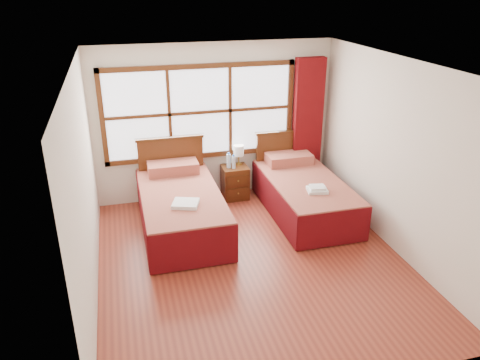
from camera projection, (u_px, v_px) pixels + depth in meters
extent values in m
plane|color=maroon|center=(252.00, 261.00, 6.29)|extent=(4.50, 4.50, 0.00)
plane|color=white|center=(254.00, 65.00, 5.26)|extent=(4.50, 4.50, 0.00)
plane|color=silver|center=(215.00, 122.00, 7.77)|extent=(4.00, 0.00, 4.00)
plane|color=silver|center=(84.00, 189.00, 5.30)|extent=(0.00, 4.50, 4.50)
plane|color=silver|center=(396.00, 157.00, 6.25)|extent=(0.00, 4.50, 4.50)
cube|color=white|center=(200.00, 112.00, 7.61)|extent=(3.00, 0.02, 1.40)
cube|color=#4D2710|center=(202.00, 155.00, 7.88)|extent=(3.16, 0.06, 0.08)
cube|color=#4D2710|center=(199.00, 66.00, 7.30)|extent=(3.16, 0.06, 0.08)
cube|color=#4D2710|center=(102.00, 119.00, 7.22)|extent=(0.08, 0.06, 1.56)
cube|color=#4D2710|center=(289.00, 106.00, 7.95)|extent=(0.08, 0.06, 1.56)
cube|color=#4D2710|center=(169.00, 114.00, 7.47)|extent=(0.05, 0.05, 1.40)
cube|color=#4D2710|center=(230.00, 110.00, 7.71)|extent=(0.05, 0.05, 1.40)
cube|color=#4D2710|center=(200.00, 112.00, 7.59)|extent=(3.00, 0.05, 0.05)
cube|color=#640A0C|center=(307.00, 125.00, 8.08)|extent=(0.50, 0.16, 2.30)
cube|color=#44240E|center=(182.00, 219.00, 7.04)|extent=(1.02, 2.04, 0.33)
cube|color=maroon|center=(181.00, 201.00, 6.92)|extent=(1.14, 2.26, 0.28)
cube|color=#5D090E|center=(143.00, 215.00, 6.85)|extent=(0.03, 2.26, 0.57)
cube|color=#5D090E|center=(218.00, 206.00, 7.12)|extent=(0.03, 2.26, 0.57)
cube|color=#5D090E|center=(194.00, 249.00, 5.99)|extent=(1.14, 0.03, 0.57)
cube|color=maroon|center=(173.00, 167.00, 7.56)|extent=(0.80, 0.47, 0.18)
cube|color=#4D2710|center=(172.00, 171.00, 7.78)|extent=(1.07, 0.06, 1.11)
cube|color=#44240E|center=(170.00, 138.00, 7.56)|extent=(1.11, 0.08, 0.04)
cube|color=#44240E|center=(304.00, 204.00, 7.51)|extent=(0.97, 1.95, 0.32)
cube|color=maroon|center=(305.00, 188.00, 7.40)|extent=(1.09, 2.16, 0.26)
cube|color=#5D090E|center=(272.00, 201.00, 7.33)|extent=(0.03, 2.16, 0.54)
cube|color=#5D090E|center=(336.00, 193.00, 7.59)|extent=(0.03, 2.16, 0.54)
cube|color=#5D090E|center=(334.00, 229.00, 6.51)|extent=(1.09, 0.03, 0.54)
cube|color=maroon|center=(289.00, 158.00, 8.01)|extent=(0.76, 0.44, 0.17)
cube|color=#4D2710|center=(284.00, 161.00, 8.26)|extent=(1.02, 0.06, 1.06)
cube|color=#44240E|center=(285.00, 132.00, 8.05)|extent=(1.06, 0.08, 0.04)
cube|color=#4D2710|center=(235.00, 182.00, 8.02)|extent=(0.43, 0.38, 0.57)
cube|color=#44240E|center=(238.00, 193.00, 7.88)|extent=(0.38, 0.02, 0.17)
cube|color=#44240E|center=(238.00, 181.00, 7.79)|extent=(0.38, 0.02, 0.17)
sphere|color=olive|center=(238.00, 194.00, 7.87)|extent=(0.03, 0.03, 0.03)
sphere|color=olive|center=(238.00, 181.00, 7.78)|extent=(0.03, 0.03, 0.03)
cube|color=white|center=(186.00, 204.00, 6.46)|extent=(0.43, 0.40, 0.05)
cube|color=white|center=(317.00, 190.00, 6.95)|extent=(0.33, 0.31, 0.05)
cube|color=white|center=(317.00, 187.00, 6.93)|extent=(0.25, 0.23, 0.04)
cylinder|color=#B48F39|center=(239.00, 164.00, 8.00)|extent=(0.11, 0.11, 0.02)
cylinder|color=#B48F39|center=(239.00, 159.00, 7.97)|extent=(0.02, 0.02, 0.15)
cylinder|color=silver|center=(239.00, 150.00, 7.91)|extent=(0.18, 0.18, 0.18)
cylinder|color=silver|center=(229.00, 161.00, 7.83)|extent=(0.07, 0.07, 0.24)
cylinder|color=blue|center=(229.00, 153.00, 7.78)|extent=(0.03, 0.03, 0.03)
cylinder|color=silver|center=(234.00, 162.00, 7.81)|extent=(0.06, 0.06, 0.21)
cylinder|color=blue|center=(234.00, 155.00, 7.76)|extent=(0.03, 0.03, 0.03)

